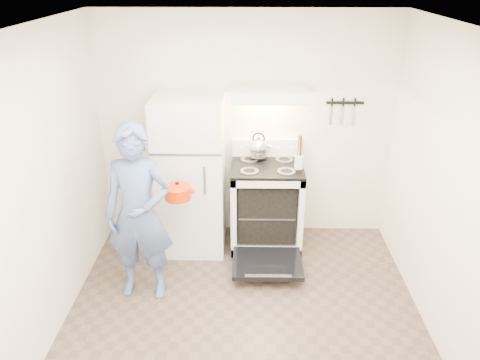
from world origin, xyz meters
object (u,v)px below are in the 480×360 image
object	(u,v)px
person	(139,214)
dutch_oven	(178,193)
tea_kettle	(258,146)
refrigerator	(191,175)
stove_body	(266,207)

from	to	relation	value
person	dutch_oven	bearing A→B (deg)	45.25
tea_kettle	person	xyz separation A→B (m)	(-1.09, -1.07, -0.26)
refrigerator	stove_body	bearing A→B (deg)	1.77
refrigerator	tea_kettle	distance (m)	0.79
person	dutch_oven	size ratio (longest dim) A/B	5.31
stove_body	person	xyz separation A→B (m)	(-1.18, -0.90, 0.39)
refrigerator	stove_body	size ratio (longest dim) A/B	1.85
person	dutch_oven	world-z (taller)	person
tea_kettle	dutch_oven	size ratio (longest dim) A/B	0.95
person	dutch_oven	xyz separation A→B (m)	(0.31, 0.29, 0.07)
stove_body	person	size ratio (longest dim) A/B	0.54
refrigerator	stove_body	world-z (taller)	refrigerator
stove_body	person	world-z (taller)	person
tea_kettle	person	world-z (taller)	person
tea_kettle	person	bearing A→B (deg)	-135.38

